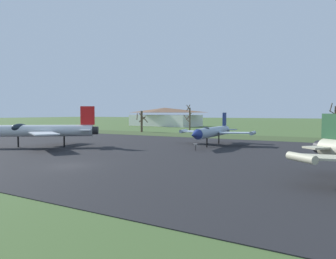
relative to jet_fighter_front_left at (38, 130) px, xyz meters
name	(u,v)px	position (x,y,z in m)	size (l,w,h in m)	color
ground_plane	(69,166)	(15.98, -8.83, -2.44)	(600.00, 600.00, 0.00)	#425B2D
asphalt_apron	(149,151)	(15.98, 4.50, -2.42)	(82.95, 44.44, 0.05)	black
grass_verge_strip	(223,136)	(15.98, 32.72, -2.41)	(142.95, 12.00, 0.06)	#394A26
jet_fighter_front_left	(38,130)	(0.00, 0.00, 0.00)	(15.42, 13.83, 5.91)	silver
jet_fighter_rear_center	(212,132)	(20.92, 14.20, -0.31)	(11.78, 15.66, 5.00)	#8EA3B2
info_placard_rear_center	(196,146)	(21.25, 7.53, -1.85)	(0.51, 0.32, 0.96)	black
bare_tree_far_left	(141,121)	(-7.80, 37.14, 0.52)	(3.50, 3.02, 5.52)	brown
bare_tree_left_of_center	(189,118)	(3.92, 41.42, 1.16)	(2.07, 2.67, 7.10)	brown
bare_tree_center	(335,120)	(36.51, 37.80, 1.09)	(2.51, 2.57, 6.88)	#42382D
visitor_building	(165,117)	(-22.48, 74.07, 0.97)	(30.05, 17.66, 7.03)	silver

